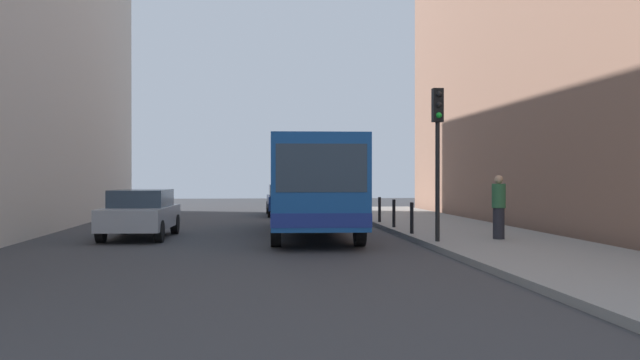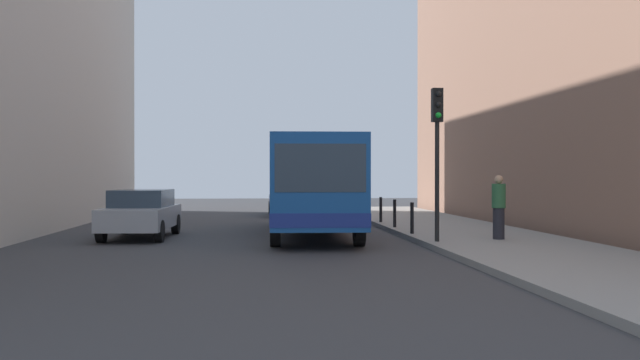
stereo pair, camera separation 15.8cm
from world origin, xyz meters
The scene contains 11 objects.
ground_plane centered at (0.00, 0.00, 0.00)m, with size 80.00×80.00×0.00m, color #38383A.
sidewalk centered at (5.40, 0.00, 0.07)m, with size 4.40×40.00×0.15m, color gray.
building_right centered at (11.50, 4.00, 6.87)m, with size 7.00×32.00×13.74m, color #936B56.
bus centered at (0.53, 3.23, 1.73)m, with size 2.97×11.11×3.00m.
car_beside_bus centered at (-4.79, 2.36, 0.78)m, with size 2.01×4.47×1.48m.
car_behind_bus centered at (0.28, 14.11, 0.78)m, with size 1.88×4.41×1.48m.
traffic_light centered at (3.55, -1.19, 3.01)m, with size 0.28×0.33×4.10m.
bollard_near centered at (3.45, 1.39, 0.62)m, with size 0.11×0.11×0.95m, color black.
bollard_mid centered at (3.45, 4.05, 0.62)m, with size 0.11×0.11×0.95m, color black.
bollard_far centered at (3.45, 6.70, 0.62)m, with size 0.11×0.11×0.95m, color black.
pedestrian_near_signal centered at (5.42, -0.69, 1.04)m, with size 0.38×0.38×1.78m.
Camera 2 is at (-1.29, -19.46, 1.90)m, focal length 39.15 mm.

